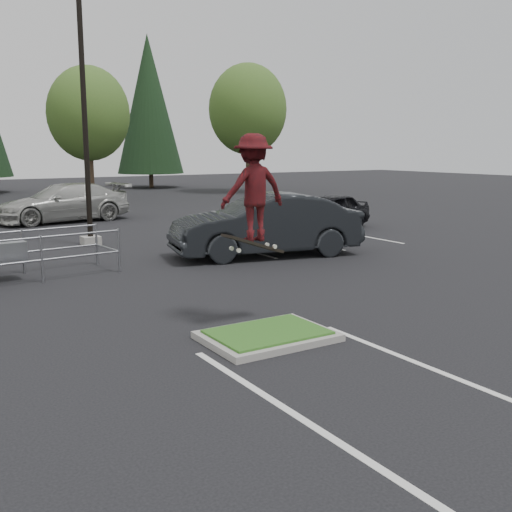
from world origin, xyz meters
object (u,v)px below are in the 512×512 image
decid_c (88,117)px  skateboarder (253,189)px  conif_c (149,105)px  cart_corral (13,251)px  car_r_black (328,211)px  light_pole (84,110)px  car_r_charc (266,225)px  decid_d (247,112)px  car_far_silver (64,203)px

decid_c → skateboarder: 29.51m
conif_c → cart_corral: conif_c is taller
cart_corral → car_r_black: bearing=8.3°
light_pole → skateboarder: (-0.17, -11.00, -1.99)m
conif_c → car_r_charc: bearing=-106.3°
decid_d → car_r_black: 21.74m
conif_c → decid_d: bearing=-66.5°
skateboarder → car_far_silver: 18.32m
car_r_black → decid_c: bearing=176.7°
decid_d → car_r_charc: size_ratio=1.61×
skateboarder → car_r_charc: size_ratio=0.39×
decid_d → skateboarder: decid_d is taller
cart_corral → conif_c: bearing=55.9°
conif_c → skateboarder: size_ratio=5.53×
decid_d → skateboarder: bearing=-121.1°
cart_corral → car_far_silver: car_far_silver is taller
decid_c → car_r_charc: size_ratio=1.44×
decid_d → car_r_charc: (-13.49, -23.33, -4.95)m
conif_c → car_r_black: conif_c is taller
light_pole → decid_d: bearing=46.3°
light_pole → car_r_charc: size_ratio=1.73×
decid_c → car_r_black: decid_c is taller
light_pole → skateboarder: size_ratio=4.48×
cart_corral → car_far_silver: (4.34, 11.77, 0.12)m
light_pole → car_r_black: bearing=-7.3°
decid_d → car_r_black: size_ratio=2.17×
car_r_black → cart_corral: bearing=-90.5°
decid_d → cart_corral: bearing=-132.3°
skateboarder → car_far_silver: (1.17, 18.20, -1.71)m
decid_d → cart_corral: (-20.83, -22.90, -5.16)m
decid_d → light_pole: bearing=-133.7°
car_r_charc → skateboarder: bearing=-22.4°
light_pole → car_r_charc: (4.00, -5.00, -3.60)m
light_pole → conif_c: 30.72m
decid_d → car_far_silver: bearing=-146.0°
cart_corral → car_r_charc: 7.35m
decid_d → car_r_charc: 27.40m
light_pole → cart_corral: bearing=-126.2°
decid_c → conif_c: conif_c is taller
decid_c → car_far_silver: bearing=-112.9°
decid_d → skateboarder: (-17.66, -29.33, -3.34)m
light_pole → decid_c: (5.49, 17.83, 0.69)m
skateboarder → decid_d: bearing=-118.9°
decid_d → conif_c: 10.04m
car_r_charc → car_far_silver: bearing=-153.7°
light_pole → cart_corral: size_ratio=2.33×
car_r_charc → car_r_black: car_r_charc is taller
decid_c → car_r_charc: bearing=-93.7°
decid_c → conif_c: 12.65m
light_pole → car_r_black: 10.31m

